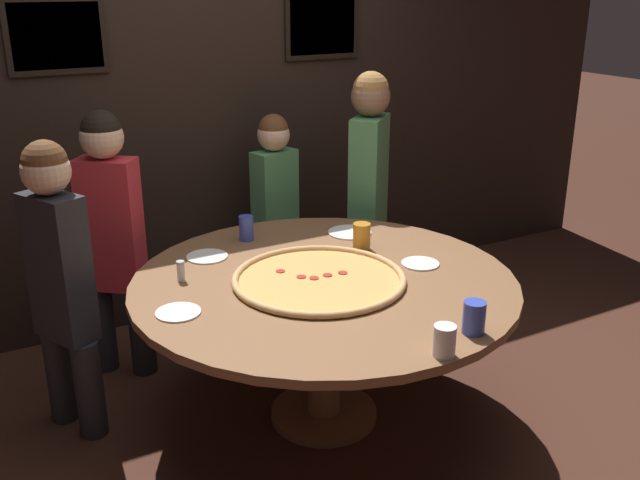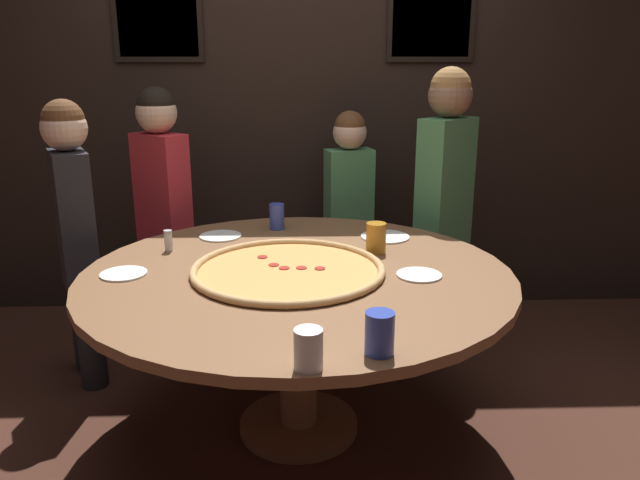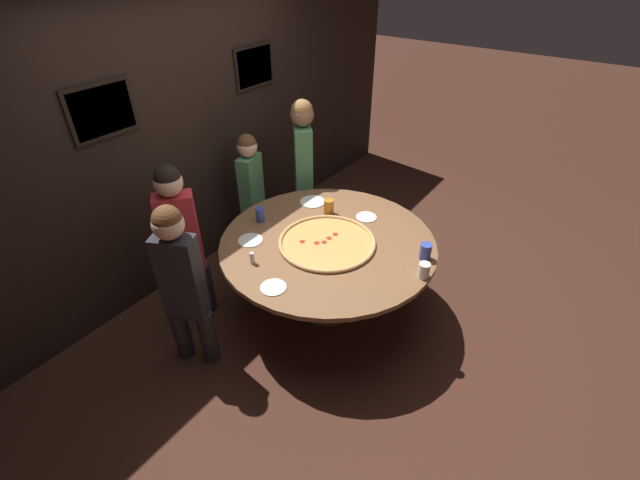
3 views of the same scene
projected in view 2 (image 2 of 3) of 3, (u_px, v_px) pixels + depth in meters
The scene contains 17 objects.
ground_plane at pixel (299, 428), 2.77m from camera, with size 24.00×24.00×0.00m, color #422319.
back_wall at pixel (296, 103), 3.82m from camera, with size 6.40×0.08×2.60m.
dining_table at pixel (297, 297), 2.59m from camera, with size 1.77×1.77×0.74m.
giant_pizza at pixel (288, 270), 2.53m from camera, with size 0.79×0.79×0.03m.
drink_cup_beside_pizza at pixel (380, 333), 1.84m from camera, with size 0.09×0.09×0.13m, color #384CB7.
drink_cup_near_left at pixel (308, 349), 1.75m from camera, with size 0.08×0.08×0.12m, color white.
drink_cup_front_edge at pixel (277, 217), 3.16m from camera, with size 0.08×0.08×0.13m, color #384CB7.
drink_cup_by_shaker at pixel (376, 238), 2.78m from camera, with size 0.09×0.09×0.14m, color #BC7A23.
white_plate_right_side at pixel (221, 236), 3.04m from camera, with size 0.20×0.20×0.01m, color white.
white_plate_beside_cup at pixel (124, 274), 2.51m from camera, with size 0.19×0.19×0.01m, color white.
white_plate_near_front at pixel (419, 275), 2.50m from camera, with size 0.18×0.18×0.01m, color white.
white_plate_left_side at pixel (385, 237), 3.02m from camera, with size 0.24×0.24×0.01m, color white.
condiment_shaker at pixel (168, 241), 2.81m from camera, with size 0.04×0.04×0.10m.
diner_far_left at pixel (349, 207), 3.66m from camera, with size 0.34×0.21×1.29m.
diner_side_right at pixel (444, 193), 3.38m from camera, with size 0.38×0.36×1.54m.
diner_side_left at pixel (163, 203), 3.40m from camera, with size 0.36×0.32×1.44m.
diner_centre_back at pixel (76, 227), 3.00m from camera, with size 0.27×0.37×1.40m.
Camera 2 is at (0.01, -2.42, 1.59)m, focal length 35.00 mm.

